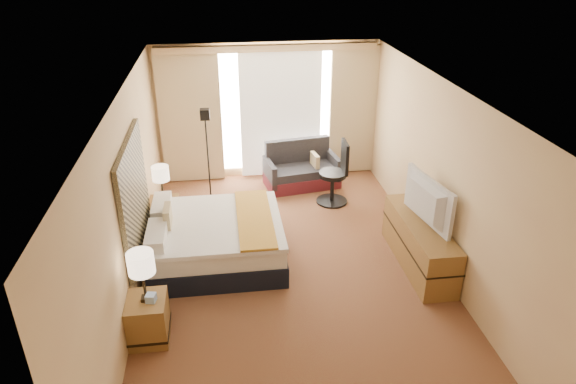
{
  "coord_description": "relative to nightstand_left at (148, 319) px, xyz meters",
  "views": [
    {
      "loc": [
        -0.88,
        -5.95,
        4.28
      ],
      "look_at": [
        -0.02,
        0.4,
        1.1
      ],
      "focal_mm": 32.0,
      "sensor_mm": 36.0,
      "label": 1
    }
  ],
  "objects": [
    {
      "name": "floor",
      "position": [
        1.87,
        1.05,
        -0.28
      ],
      "size": [
        4.2,
        7.0,
        0.02
      ],
      "primitive_type": "cube",
      "color": "#551818",
      "rests_on": "ground"
    },
    {
      "name": "ceiling",
      "position": [
        1.87,
        1.05,
        2.33
      ],
      "size": [
        4.2,
        7.0,
        0.02
      ],
      "primitive_type": "cube",
      "color": "silver",
      "rests_on": "wall_back"
    },
    {
      "name": "wall_back",
      "position": [
        1.87,
        4.55,
        1.02
      ],
      "size": [
        4.2,
        0.02,
        2.6
      ],
      "primitive_type": "cube",
      "color": "#E1C589",
      "rests_on": "ground"
    },
    {
      "name": "wall_left",
      "position": [
        -0.23,
        1.05,
        1.02
      ],
      "size": [
        0.02,
        7.0,
        2.6
      ],
      "primitive_type": "cube",
      "color": "#E1C589",
      "rests_on": "ground"
    },
    {
      "name": "wall_right",
      "position": [
        3.97,
        1.05,
        1.02
      ],
      "size": [
        0.02,
        7.0,
        2.6
      ],
      "primitive_type": "cube",
      "color": "#E1C589",
      "rests_on": "ground"
    },
    {
      "name": "headboard",
      "position": [
        -0.19,
        1.25,
        1.01
      ],
      "size": [
        0.06,
        1.85,
        1.5
      ],
      "primitive_type": "cube",
      "color": "black",
      "rests_on": "wall_left"
    },
    {
      "name": "nightstand_left",
      "position": [
        0.0,
        0.0,
        0.0
      ],
      "size": [
        0.45,
        0.52,
        0.55
      ],
      "primitive_type": "cube",
      "color": "brown",
      "rests_on": "floor"
    },
    {
      "name": "nightstand_right",
      "position": [
        0.0,
        2.5,
        0.0
      ],
      "size": [
        0.45,
        0.52,
        0.55
      ],
      "primitive_type": "cube",
      "color": "brown",
      "rests_on": "floor"
    },
    {
      "name": "media_dresser",
      "position": [
        3.7,
        1.05,
        0.07
      ],
      "size": [
        0.5,
        1.8,
        0.7
      ],
      "primitive_type": "cube",
      "color": "brown",
      "rests_on": "floor"
    },
    {
      "name": "window",
      "position": [
        2.12,
        4.52,
        1.04
      ],
      "size": [
        2.3,
        0.02,
        2.3
      ],
      "primitive_type": "cube",
      "color": "silver",
      "rests_on": "wall_back"
    },
    {
      "name": "curtains",
      "position": [
        1.87,
        4.44,
        1.13
      ],
      "size": [
        4.12,
        0.19,
        2.56
      ],
      "color": "beige",
      "rests_on": "floor"
    },
    {
      "name": "bed",
      "position": [
        0.81,
        1.57,
        0.06
      ],
      "size": [
        1.89,
        1.73,
        0.92
      ],
      "color": "black",
      "rests_on": "floor"
    },
    {
      "name": "loveseat",
      "position": [
        2.44,
        3.95,
        0.01
      ],
      "size": [
        1.46,
        0.94,
        0.85
      ],
      "rotation": [
        0.0,
        0.0,
        0.16
      ],
      "color": "#5A1922",
      "rests_on": "floor"
    },
    {
      "name": "floor_lamp",
      "position": [
        0.72,
        3.47,
        0.95
      ],
      "size": [
        0.22,
        0.22,
        1.73
      ],
      "color": "black",
      "rests_on": "floor"
    },
    {
      "name": "desk_chair",
      "position": [
        2.94,
        3.15,
        0.24
      ],
      "size": [
        0.56,
        0.56,
        1.15
      ],
      "rotation": [
        0.0,
        0.0,
        -0.04
      ],
      "color": "black",
      "rests_on": "floor"
    },
    {
      "name": "lamp_left",
      "position": [
        0.01,
        0.01,
        0.77
      ],
      "size": [
        0.3,
        0.3,
        0.63
      ],
      "color": "black",
      "rests_on": "nightstand_left"
    },
    {
      "name": "lamp_right",
      "position": [
        0.0,
        2.57,
        0.71
      ],
      "size": [
        0.27,
        0.27,
        0.57
      ],
      "color": "black",
      "rests_on": "nightstand_right"
    },
    {
      "name": "tissue_box",
      "position": [
        0.07,
        -0.03,
        0.32
      ],
      "size": [
        0.13,
        0.13,
        0.1
      ],
      "primitive_type": "cube",
      "rotation": [
        0.0,
        0.0,
        -0.19
      ],
      "color": "#8FAFDD",
      "rests_on": "nightstand_left"
    },
    {
      "name": "telephone",
      "position": [
        -0.01,
        2.67,
        0.31
      ],
      "size": [
        0.18,
        0.15,
        0.06
      ],
      "primitive_type": "cube",
      "rotation": [
        0.0,
        0.0,
        -0.13
      ],
      "color": "black",
      "rests_on": "nightstand_right"
    },
    {
      "name": "television",
      "position": [
        3.65,
        1.07,
        0.75
      ],
      "size": [
        0.34,
        1.15,
        0.66
      ],
      "primitive_type": "imported",
      "rotation": [
        0.0,
        0.0,
        1.74
      ],
      "color": "black",
      "rests_on": "media_dresser"
    }
  ]
}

